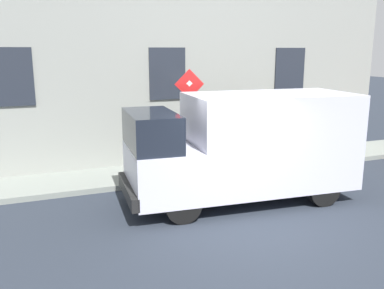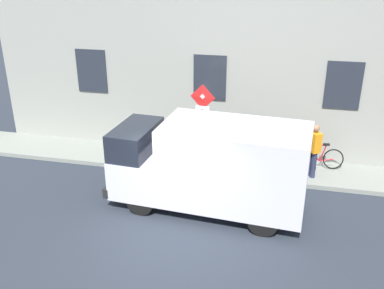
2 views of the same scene
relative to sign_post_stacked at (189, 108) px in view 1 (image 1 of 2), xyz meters
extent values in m
plane|color=#252C36|center=(-3.48, 0.09, -1.98)|extent=(80.00, 80.00, 0.00)
cube|color=gray|center=(0.69, 0.09, -1.91)|extent=(1.80, 17.36, 0.14)
cube|color=gray|center=(1.93, 0.09, 2.39)|extent=(0.70, 15.36, 8.74)
cube|color=#232833|center=(1.56, -4.14, 0.82)|extent=(0.06, 1.10, 1.50)
cube|color=#232833|center=(1.56, 0.09, 0.82)|extent=(0.06, 1.10, 1.50)
cube|color=#232833|center=(1.56, 4.31, 0.82)|extent=(0.06, 1.10, 1.50)
cylinder|color=#474C47|center=(0.04, -0.01, -0.49)|extent=(0.09, 0.09, 2.71)
pyramid|color=silver|center=(-0.04, 0.01, 0.62)|extent=(0.11, 0.50, 0.50)
pyramid|color=red|center=(-0.04, 0.00, 0.62)|extent=(0.10, 0.56, 0.56)
cube|color=white|center=(-0.02, 0.00, 0.07)|extent=(0.10, 0.44, 0.56)
cylinder|color=#1933B2|center=(-0.05, 0.00, 0.13)|extent=(0.04, 0.24, 0.24)
cube|color=silver|center=(-1.96, -1.26, -0.57)|extent=(2.27, 3.94, 2.18)
cube|color=silver|center=(-1.77, 1.33, -1.11)|extent=(2.10, 1.54, 1.10)
cube|color=black|center=(-1.76, 1.54, -0.21)|extent=(1.99, 1.12, 0.84)
cube|color=black|center=(-1.72, 2.08, -1.48)|extent=(2.01, 0.31, 0.28)
cylinder|color=black|center=(-2.67, 1.16, -1.60)|extent=(0.27, 0.77, 0.76)
cylinder|color=black|center=(-0.91, 1.03, -1.60)|extent=(0.27, 0.77, 0.76)
cylinder|color=black|center=(-2.91, -2.16, -1.60)|extent=(0.27, 0.77, 0.76)
cylinder|color=black|center=(-1.15, -2.29, -1.60)|extent=(0.27, 0.77, 0.76)
torus|color=black|center=(0.97, -3.06, -1.51)|extent=(0.25, 0.68, 0.65)
torus|color=black|center=(1.10, -4.10, -1.51)|extent=(0.25, 0.68, 0.65)
cylinder|color=red|center=(1.01, -3.39, -1.31)|extent=(0.11, 0.60, 0.60)
cylinder|color=red|center=(1.02, -3.47, -1.03)|extent=(0.13, 0.73, 0.07)
cylinder|color=red|center=(1.06, -3.75, -1.32)|extent=(0.06, 0.19, 0.55)
cylinder|color=red|center=(1.07, -3.89, -1.55)|extent=(0.09, 0.43, 0.12)
cylinder|color=red|center=(0.97, -3.08, -1.27)|extent=(0.05, 0.09, 0.50)
cube|color=black|center=(1.07, -3.82, -1.01)|extent=(0.11, 0.21, 0.06)
cylinder|color=#262626|center=(0.97, -3.11, -0.97)|extent=(0.46, 0.09, 0.03)
torus|color=black|center=(1.01, -2.04, -1.51)|extent=(0.15, 0.67, 0.66)
torus|color=black|center=(1.06, -3.09, -1.51)|extent=(0.15, 0.67, 0.66)
cylinder|color=purple|center=(1.02, -2.38, -1.31)|extent=(0.07, 0.60, 0.60)
cylinder|color=purple|center=(1.03, -2.45, -1.03)|extent=(0.07, 0.73, 0.07)
cylinder|color=purple|center=(1.04, -2.74, -1.32)|extent=(0.05, 0.19, 0.55)
cylinder|color=purple|center=(1.05, -2.88, -1.55)|extent=(0.06, 0.43, 0.12)
cylinder|color=purple|center=(1.01, -2.06, -1.27)|extent=(0.04, 0.09, 0.50)
cube|color=black|center=(1.05, -2.81, -1.01)|extent=(0.09, 0.20, 0.06)
cylinder|color=#262626|center=(1.01, -2.09, -0.97)|extent=(0.46, 0.05, 0.03)
torus|color=black|center=(1.09, -1.03, -1.51)|extent=(0.19, 0.67, 0.66)
torus|color=black|center=(0.98, -2.07, -1.51)|extent=(0.19, 0.67, 0.66)
cylinder|color=black|center=(1.05, -1.36, -1.31)|extent=(0.10, 0.60, 0.60)
cylinder|color=black|center=(1.05, -1.44, -1.03)|extent=(0.11, 0.73, 0.07)
cylinder|color=black|center=(1.02, -1.72, -1.32)|extent=(0.06, 0.19, 0.55)
cylinder|color=black|center=(1.00, -1.86, -1.55)|extent=(0.08, 0.43, 0.12)
cylinder|color=black|center=(1.09, -1.05, -1.27)|extent=(0.05, 0.09, 0.50)
cube|color=black|center=(1.01, -1.80, -1.01)|extent=(0.10, 0.21, 0.06)
cylinder|color=#262626|center=(1.09, -1.08, -0.97)|extent=(0.46, 0.08, 0.03)
cylinder|color=#262B47|center=(0.47, -3.35, -1.42)|extent=(0.16, 0.16, 0.85)
cylinder|color=#262B47|center=(0.32, -3.45, -1.42)|extent=(0.16, 0.16, 0.85)
cube|color=orange|center=(0.39, -3.40, -0.68)|extent=(0.48, 0.44, 0.62)
sphere|color=#936B4C|center=(0.39, -3.40, -0.23)|extent=(0.22, 0.22, 0.22)
cylinder|color=#2D5133|center=(0.14, -0.09, -1.39)|extent=(0.44, 0.44, 0.90)
camera|label=1|loc=(-10.18, 3.90, 1.49)|focal=38.89mm
camera|label=2|loc=(-12.25, -2.47, 4.47)|focal=40.54mm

